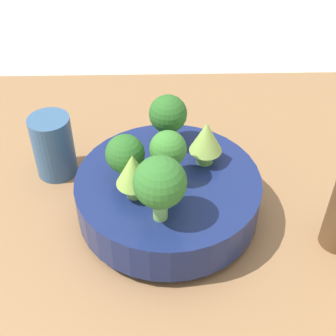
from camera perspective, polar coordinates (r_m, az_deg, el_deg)
name	(u,v)px	position (r m, az deg, el deg)	size (l,w,h in m)	color
ground_plane	(187,244)	(0.73, 2.34, -9.27)	(6.00, 6.00, 0.00)	beige
table	(187,234)	(0.71, 2.39, -8.03)	(0.87, 0.80, 0.05)	olive
bowl	(168,195)	(0.67, 0.00, -3.28)	(0.26, 0.26, 0.07)	navy
romanesco_piece_far	(206,139)	(0.66, 4.67, 3.54)	(0.05, 0.05, 0.07)	#6BA34C
romanesco_piece_near	(133,171)	(0.60, -4.27, -0.41)	(0.05, 0.05, 0.07)	#6BA34C
broccoli_floret_center	(168,152)	(0.62, 0.00, 1.99)	(0.05, 0.05, 0.08)	#7AB256
broccoli_floret_front	(125,155)	(0.63, -5.24, 1.62)	(0.05, 0.05, 0.07)	#6BA34C
broccoli_floret_right	(160,183)	(0.56, -0.99, -1.90)	(0.07, 0.07, 0.09)	#7AB256
broccoli_floret_left	(168,117)	(0.68, 0.00, 6.25)	(0.06, 0.06, 0.08)	#609347
cup	(53,146)	(0.76, -13.80, 2.61)	(0.06, 0.06, 0.10)	#33567F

